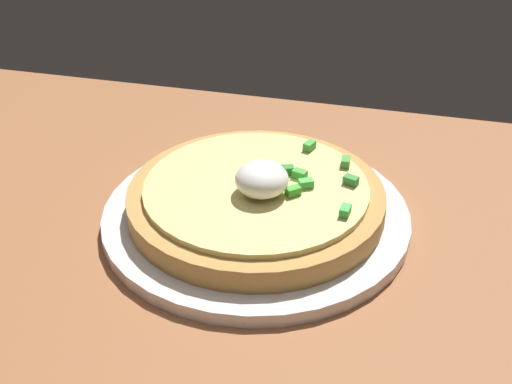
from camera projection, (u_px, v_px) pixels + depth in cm
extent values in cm
cube|color=#935A36|center=(135.00, 305.00, 55.92)|extent=(106.24, 77.36, 3.07)
cylinder|color=silver|center=(256.00, 216.00, 62.91)|extent=(28.21, 28.21, 1.27)
cylinder|color=#B88A47|center=(256.00, 200.00, 61.98)|extent=(23.40, 23.40, 2.18)
cylinder|color=#DDCA79|center=(256.00, 188.00, 61.24)|extent=(20.38, 20.38, 0.55)
ellipsoid|color=white|center=(262.00, 179.00, 59.18)|extent=(4.70, 4.70, 2.92)
cube|color=#2E892B|center=(274.00, 176.00, 61.60)|extent=(1.43, 1.07, 0.80)
cube|color=#378E3C|center=(351.00, 180.00, 61.02)|extent=(1.47, 1.17, 0.80)
cube|color=green|center=(345.00, 211.00, 56.94)|extent=(0.92, 1.35, 0.80)
cube|color=green|center=(300.00, 174.00, 61.92)|extent=(1.46, 1.15, 0.80)
cube|color=green|center=(293.00, 191.00, 59.51)|extent=(1.48, 1.46, 0.80)
cube|color=#2E8731|center=(287.00, 170.00, 62.53)|extent=(1.47, 1.17, 0.80)
cube|color=green|center=(309.00, 146.00, 66.43)|extent=(1.19, 1.48, 0.80)
cube|color=green|center=(306.00, 184.00, 60.56)|extent=(1.51, 1.31, 0.80)
cube|color=green|center=(346.00, 162.00, 63.79)|extent=(0.88, 1.33, 0.80)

